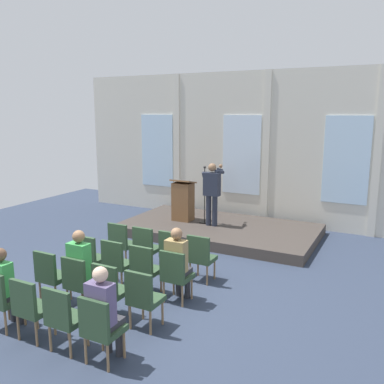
{
  "coord_description": "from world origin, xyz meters",
  "views": [
    {
      "loc": [
        4.15,
        -5.45,
        3.23
      ],
      "look_at": [
        -0.04,
        2.74,
        1.4
      ],
      "focal_mm": 38.17,
      "sensor_mm": 36.0,
      "label": 1
    }
  ],
  "objects_px": {
    "chair_r0_c2": "(172,250)",
    "chair_r0_c3": "(201,255)",
    "chair_r1_c3": "(175,273)",
    "chair_r3_c0": "(1,296)",
    "chair_r3_c3": "(100,326)",
    "lectern": "(183,201)",
    "chair_r0_c0": "(121,241)",
    "chair_r2_c3": "(143,296)",
    "chair_r1_c2": "(145,267)",
    "mic_stand": "(204,211)",
    "audience_r3_c3": "(104,309)",
    "audience_r3_c0": "(4,283)",
    "chair_r1_c0": "(90,256)",
    "chair_r1_c1": "(116,261)",
    "chair_r2_c0": "(51,274)",
    "chair_r2_c2": "(110,288)",
    "chair_r0_c1": "(146,246)",
    "chair_r2_c1": "(79,280)",
    "audience_r2_c1": "(82,266)",
    "speaker": "(212,190)",
    "chair_r3_c1": "(31,305)",
    "audience_r1_c3": "(178,261)"
  },
  "relations": [
    {
      "from": "chair_r0_c0",
      "to": "chair_r0_c2",
      "type": "xyz_separation_m",
      "value": [
        1.25,
        0.0,
        0.0
      ]
    },
    {
      "from": "chair_r0_c3",
      "to": "chair_r1_c3",
      "type": "height_order",
      "value": "same"
    },
    {
      "from": "chair_r0_c1",
      "to": "chair_r0_c3",
      "type": "xyz_separation_m",
      "value": [
        1.25,
        0.0,
        0.0
      ]
    },
    {
      "from": "chair_r0_c2",
      "to": "lectern",
      "type": "bearing_deg",
      "value": 114.74
    },
    {
      "from": "chair_r1_c3",
      "to": "speaker",
      "type": "bearing_deg",
      "value": 105.64
    },
    {
      "from": "chair_r2_c0",
      "to": "audience_r3_c3",
      "type": "bearing_deg",
      "value": -25.63
    },
    {
      "from": "chair_r1_c3",
      "to": "chair_r3_c1",
      "type": "xyz_separation_m",
      "value": [
        -1.25,
        -1.96,
        0.0
      ]
    },
    {
      "from": "chair_r0_c1",
      "to": "chair_r2_c0",
      "type": "bearing_deg",
      "value": -107.66
    },
    {
      "from": "audience_r1_c3",
      "to": "chair_r3_c0",
      "type": "xyz_separation_m",
      "value": [
        -1.87,
        -2.04,
        -0.2
      ]
    },
    {
      "from": "chair_r3_c0",
      "to": "audience_r3_c0",
      "type": "bearing_deg",
      "value": 90.0
    },
    {
      "from": "chair_r1_c3",
      "to": "chair_r2_c2",
      "type": "bearing_deg",
      "value": -122.49
    },
    {
      "from": "audience_r2_c1",
      "to": "chair_r1_c3",
      "type": "bearing_deg",
      "value": 35.82
    },
    {
      "from": "chair_r0_c2",
      "to": "audience_r1_c3",
      "type": "bearing_deg",
      "value": -55.21
    },
    {
      "from": "chair_r0_c1",
      "to": "chair_r2_c3",
      "type": "xyz_separation_m",
      "value": [
        1.25,
        -1.96,
        0.0
      ]
    },
    {
      "from": "lectern",
      "to": "chair_r1_c3",
      "type": "height_order",
      "value": "lectern"
    },
    {
      "from": "speaker",
      "to": "audience_r2_c1",
      "type": "relative_size",
      "value": 1.21
    },
    {
      "from": "chair_r1_c0",
      "to": "chair_r1_c1",
      "type": "distance_m",
      "value": 0.62
    },
    {
      "from": "chair_r0_c3",
      "to": "chair_r1_c2",
      "type": "distance_m",
      "value": 1.16
    },
    {
      "from": "chair_r1_c1",
      "to": "chair_r2_c0",
      "type": "distance_m",
      "value": 1.16
    },
    {
      "from": "lectern",
      "to": "chair_r3_c1",
      "type": "distance_m",
      "value": 6.01
    },
    {
      "from": "chair_r1_c2",
      "to": "chair_r2_c1",
      "type": "relative_size",
      "value": 1.0
    },
    {
      "from": "mic_stand",
      "to": "audience_r3_c3",
      "type": "relative_size",
      "value": 1.18
    },
    {
      "from": "chair_r0_c0",
      "to": "chair_r2_c0",
      "type": "height_order",
      "value": "same"
    },
    {
      "from": "mic_stand",
      "to": "chair_r3_c3",
      "type": "bearing_deg",
      "value": -77.13
    },
    {
      "from": "chair_r2_c2",
      "to": "audience_r3_c0",
      "type": "xyz_separation_m",
      "value": [
        -1.25,
        -0.89,
        0.17
      ]
    },
    {
      "from": "chair_r1_c3",
      "to": "audience_r2_c1",
      "type": "height_order",
      "value": "audience_r2_c1"
    },
    {
      "from": "lectern",
      "to": "chair_r3_c3",
      "type": "relative_size",
      "value": 1.23
    },
    {
      "from": "chair_r0_c3",
      "to": "chair_r3_c1",
      "type": "distance_m",
      "value": 3.19
    },
    {
      "from": "chair_r0_c3",
      "to": "chair_r2_c1",
      "type": "xyz_separation_m",
      "value": [
        -1.25,
        -1.96,
        0.0
      ]
    },
    {
      "from": "chair_r3_c0",
      "to": "chair_r3_c3",
      "type": "bearing_deg",
      "value": 0.0
    },
    {
      "from": "chair_r2_c1",
      "to": "chair_r2_c3",
      "type": "distance_m",
      "value": 1.25
    },
    {
      "from": "chair_r0_c2",
      "to": "chair_r0_c3",
      "type": "relative_size",
      "value": 1.0
    },
    {
      "from": "chair_r1_c2",
      "to": "mic_stand",
      "type": "bearing_deg",
      "value": 100.46
    },
    {
      "from": "lectern",
      "to": "chair_r1_c2",
      "type": "xyz_separation_m",
      "value": [
        1.39,
        -3.99,
        -0.27
      ]
    },
    {
      "from": "chair_r2_c2",
      "to": "audience_r3_c0",
      "type": "relative_size",
      "value": 0.74
    },
    {
      "from": "chair_r1_c3",
      "to": "chair_r2_c2",
      "type": "distance_m",
      "value": 1.16
    },
    {
      "from": "chair_r0_c1",
      "to": "chair_r2_c1",
      "type": "bearing_deg",
      "value": -90.0
    },
    {
      "from": "chair_r0_c2",
      "to": "chair_r1_c3",
      "type": "bearing_deg",
      "value": -57.51
    },
    {
      "from": "chair_r2_c1",
      "to": "lectern",
      "type": "bearing_deg",
      "value": 98.76
    },
    {
      "from": "chair_r2_c3",
      "to": "chair_r0_c0",
      "type": "bearing_deg",
      "value": 133.69
    },
    {
      "from": "speaker",
      "to": "chair_r1_c3",
      "type": "height_order",
      "value": "speaker"
    },
    {
      "from": "chair_r1_c0",
      "to": "chair_r2_c2",
      "type": "distance_m",
      "value": 1.58
    },
    {
      "from": "chair_r0_c0",
      "to": "audience_r3_c0",
      "type": "distance_m",
      "value": 2.86
    },
    {
      "from": "chair_r0_c0",
      "to": "chair_r2_c3",
      "type": "relative_size",
      "value": 1.0
    },
    {
      "from": "chair_r3_c1",
      "to": "chair_r2_c2",
      "type": "bearing_deg",
      "value": 57.51
    },
    {
      "from": "chair_r0_c3",
      "to": "audience_r3_c0",
      "type": "relative_size",
      "value": 0.74
    },
    {
      "from": "audience_r3_c0",
      "to": "chair_r3_c3",
      "type": "distance_m",
      "value": 1.88
    },
    {
      "from": "chair_r0_c2",
      "to": "chair_r1_c2",
      "type": "height_order",
      "value": "same"
    },
    {
      "from": "chair_r0_c1",
      "to": "chair_r3_c1",
      "type": "relative_size",
      "value": 1.0
    },
    {
      "from": "audience_r1_c3",
      "to": "chair_r0_c1",
      "type": "bearing_deg",
      "value": 144.26
    }
  ]
}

